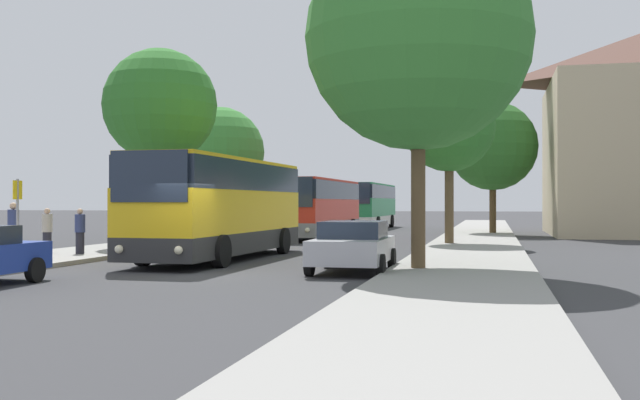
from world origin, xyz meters
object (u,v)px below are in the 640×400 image
(pedestrian_waiting_near, at_px, (13,230))
(pedestrian_waiting_far, at_px, (80,231))
(parked_car_right_near, at_px, (353,245))
(pedestrian_walking_back, at_px, (47,231))
(bus_front, at_px, (220,206))
(tree_left_far, at_px, (219,152))
(bus_rear, at_px, (368,205))
(tree_right_mid, at_px, (449,127))
(tree_right_near, at_px, (493,146))
(bus_middle, at_px, (318,207))
(tree_right_far, at_px, (418,38))
(tree_left_near, at_px, (160,106))
(bus_stop_sign, at_px, (17,210))

(pedestrian_waiting_near, height_order, pedestrian_waiting_far, pedestrian_waiting_near)
(parked_car_right_near, bearing_deg, pedestrian_walking_back, -14.99)
(bus_front, height_order, tree_left_far, tree_left_far)
(bus_rear, distance_m, tree_right_mid, 22.89)
(pedestrian_waiting_near, bearing_deg, pedestrian_waiting_far, -56.53)
(pedestrian_waiting_near, bearing_deg, tree_right_near, -61.11)
(bus_middle, height_order, pedestrian_waiting_near, bus_middle)
(tree_right_far, bearing_deg, pedestrian_waiting_near, 176.68)
(tree_left_far, distance_m, tree_right_mid, 15.45)
(pedestrian_waiting_near, relative_size, tree_left_near, 0.22)
(bus_stop_sign, bearing_deg, tree_right_mid, 45.59)
(bus_front, xyz_separation_m, tree_right_mid, (7.29, 9.55, 3.54))
(tree_left_far, relative_size, tree_right_mid, 1.01)
(pedestrian_walking_back, relative_size, tree_left_near, 0.19)
(bus_rear, relative_size, tree_left_far, 1.61)
(pedestrian_waiting_far, distance_m, tree_right_mid, 16.57)
(bus_front, bearing_deg, tree_left_far, 112.18)
(pedestrian_waiting_near, xyz_separation_m, pedestrian_walking_back, (-0.01, 1.93, -0.11))
(parked_car_right_near, height_order, tree_left_far, tree_left_far)
(pedestrian_waiting_far, bearing_deg, pedestrian_waiting_near, 84.75)
(pedestrian_waiting_far, xyz_separation_m, tree_right_near, (14.23, 22.37, 4.41))
(pedestrian_waiting_near, height_order, tree_right_far, tree_right_far)
(bus_rear, height_order, parked_car_right_near, bus_rear)
(bus_front, height_order, bus_middle, bus_front)
(bus_stop_sign, xyz_separation_m, tree_left_near, (0.87, 8.58, 4.35))
(tree_right_near, xyz_separation_m, tree_right_far, (-2.00, -25.32, 1.21))
(tree_right_far, bearing_deg, bus_front, 153.74)
(bus_middle, distance_m, parked_car_right_near, 20.05)
(tree_left_near, distance_m, tree_right_mid, 12.76)
(bus_middle, height_order, pedestrian_walking_back, bus_middle)
(bus_middle, distance_m, tree_right_near, 11.84)
(tree_left_far, xyz_separation_m, tree_right_near, (15.58, 5.08, 0.47))
(pedestrian_walking_back, distance_m, tree_left_near, 7.98)
(bus_stop_sign, xyz_separation_m, pedestrian_waiting_near, (-0.68, 0.74, -0.67))
(bus_rear, distance_m, pedestrian_waiting_near, 34.32)
(pedestrian_waiting_far, bearing_deg, tree_right_near, -100.26)
(pedestrian_waiting_far, height_order, tree_right_near, tree_right_near)
(bus_rear, height_order, tree_right_near, tree_right_near)
(tree_left_near, bearing_deg, bus_front, -47.54)
(bus_rear, bearing_deg, bus_front, -89.76)
(bus_middle, xyz_separation_m, tree_right_near, (9.38, 6.25, 3.64))
(pedestrian_waiting_far, bearing_deg, pedestrian_walking_back, 34.64)
(bus_rear, height_order, tree_right_mid, tree_right_mid)
(pedestrian_waiting_near, distance_m, tree_left_far, 19.84)
(pedestrian_waiting_near, relative_size, tree_left_far, 0.25)
(bus_rear, distance_m, tree_right_far, 35.56)
(bus_middle, xyz_separation_m, tree_right_mid, (7.49, -5.99, 3.65))
(parked_car_right_near, distance_m, pedestrian_waiting_near, 11.59)
(tree_left_near, xyz_separation_m, tree_right_mid, (11.93, 4.47, -0.71))
(bus_stop_sign, xyz_separation_m, tree_right_mid, (12.79, 13.06, 3.64))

